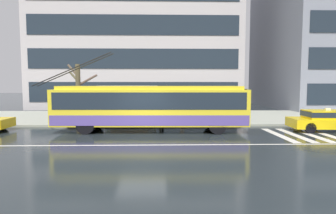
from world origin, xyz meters
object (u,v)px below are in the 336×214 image
object	(u,v)px
taxi_ahead_of_bus	(329,120)
street_tree_bare	(78,90)
bus_shelter	(129,94)
pedestrian_at_shelter	(181,100)
trolleybus	(151,106)
pedestrian_approaching_curb	(163,99)

from	to	relation	value
taxi_ahead_of_bus	street_tree_bare	world-z (taller)	street_tree_bare
bus_shelter	taxi_ahead_of_bus	bearing A→B (deg)	-15.90
bus_shelter	street_tree_bare	world-z (taller)	street_tree_bare
taxi_ahead_of_bus	pedestrian_at_shelter	bearing A→B (deg)	153.04
trolleybus	taxi_ahead_of_bus	size ratio (longest dim) A/B	2.65
trolleybus	bus_shelter	distance (m)	3.61
bus_shelter	pedestrian_at_shelter	bearing A→B (deg)	12.37
pedestrian_at_shelter	pedestrian_approaching_curb	size ratio (longest dim) A/B	0.97
taxi_ahead_of_bus	pedestrian_at_shelter	size ratio (longest dim) A/B	2.45
bus_shelter	pedestrian_approaching_curb	size ratio (longest dim) A/B	2.04
pedestrian_at_shelter	pedestrian_approaching_curb	xyz separation A→B (m)	(-1.41, -1.42, 0.09)
street_tree_bare	trolleybus	bearing A→B (deg)	-35.99
bus_shelter	street_tree_bare	bearing A→B (deg)	167.32
bus_shelter	pedestrian_approaching_curb	bearing A→B (deg)	-13.68
street_tree_bare	bus_shelter	bearing A→B (deg)	-12.68
street_tree_bare	pedestrian_at_shelter	bearing A→B (deg)	-0.16
trolleybus	pedestrian_at_shelter	distance (m)	4.52
pedestrian_at_shelter	pedestrian_approaching_curb	world-z (taller)	pedestrian_approaching_curb
trolleybus	pedestrian_approaching_curb	bearing A→B (deg)	74.09
pedestrian_at_shelter	pedestrian_approaching_curb	bearing A→B (deg)	-134.67
pedestrian_at_shelter	street_tree_bare	bearing A→B (deg)	179.84
bus_shelter	pedestrian_at_shelter	size ratio (longest dim) A/B	2.09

